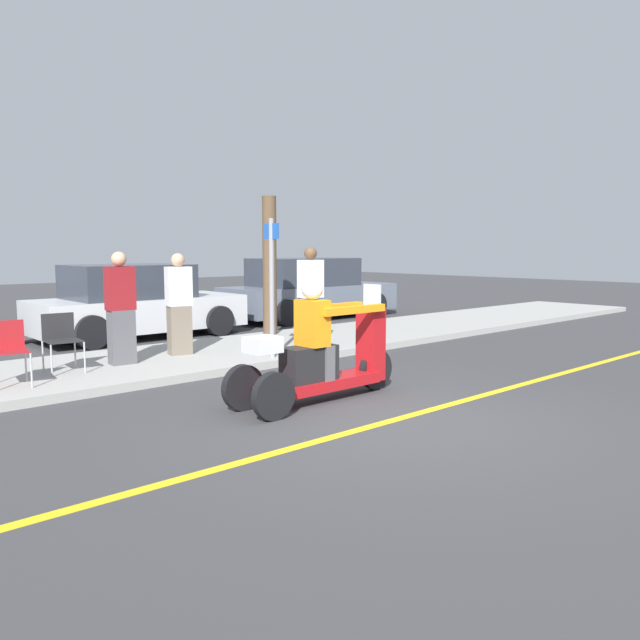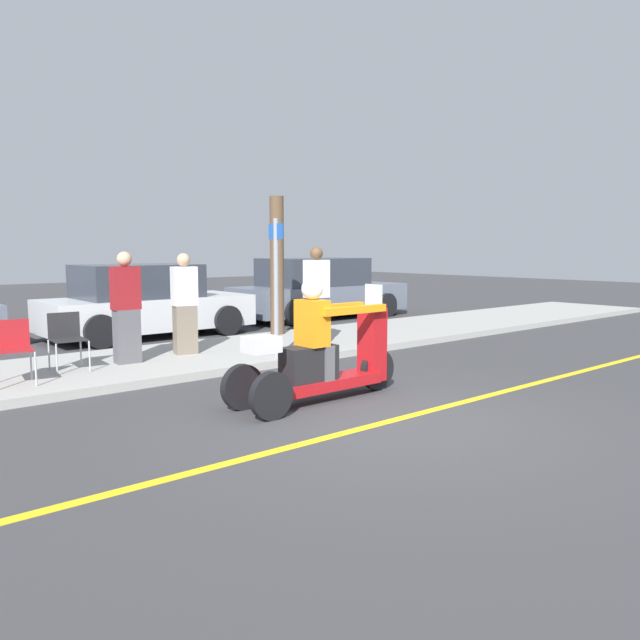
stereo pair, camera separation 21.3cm
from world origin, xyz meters
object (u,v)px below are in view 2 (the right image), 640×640
parked_car_lot_center (318,290)px  street_sign (276,282)px  spectator_by_tree (126,310)px  tree_trunk (277,266)px  spectator_mid_group (185,306)px  motorcycle_trike (321,357)px  folding_chair_curbside (66,335)px  parked_car_lot_far (144,303)px  spectator_far_back (316,298)px  folding_chair_set_back (12,345)px

parked_car_lot_center → street_sign: (-4.79, -4.63, 0.57)m
spectator_by_tree → street_sign: size_ratio=0.77×
tree_trunk → spectator_mid_group: bearing=-160.0°
motorcycle_trike → folding_chair_curbside: 3.87m
spectator_mid_group → parked_car_lot_far: (0.71, 3.09, -0.20)m
tree_trunk → street_sign: tree_trunk is taller
spectator_by_tree → motorcycle_trike: bearing=-73.4°
spectator_mid_group → spectator_far_back: 2.37m
folding_chair_curbside → street_sign: 3.19m
street_sign → tree_trunk: bearing=53.3°
folding_chair_set_back → spectator_far_back: bearing=-0.4°
tree_trunk → street_sign: 2.73m
folding_chair_set_back → parked_car_lot_far: parked_car_lot_far is taller
folding_chair_set_back → parked_car_lot_far: (3.51, 3.71, 0.09)m
folding_chair_set_back → street_sign: size_ratio=0.37×
folding_chair_set_back → spectator_by_tree: bearing=14.4°
parked_car_lot_center → spectator_far_back: bearing=-130.5°
spectator_mid_group → motorcycle_trike: bearing=-91.2°
spectator_far_back → parked_car_lot_far: bearing=112.7°
parked_car_lot_center → folding_chair_curbside: bearing=-155.3°
spectator_mid_group → spectator_by_tree: (-1.08, -0.18, 0.02)m
folding_chair_curbside → parked_car_lot_far: size_ratio=0.19×
spectator_mid_group → parked_car_lot_center: spectator_mid_group is taller
tree_trunk → street_sign: size_ratio=1.26×
spectator_mid_group → spectator_far_back: bearing=-16.1°
parked_car_lot_center → spectator_mid_group: bearing=-149.4°
spectator_far_back → street_sign: size_ratio=0.80×
folding_chair_set_back → folding_chair_curbside: 0.95m
spectator_far_back → folding_chair_curbside: (-4.24, 0.50, -0.34)m
motorcycle_trike → spectator_mid_group: bearing=88.8°
spectator_mid_group → parked_car_lot_far: 3.18m
spectator_far_back → folding_chair_set_back: size_ratio=2.15×
parked_car_lot_center → tree_trunk: bearing=-142.2°
parked_car_lot_far → street_sign: size_ratio=1.92×
folding_chair_set_back → tree_trunk: tree_trunk is taller
spectator_mid_group → spectator_far_back: size_ratio=0.94×
spectator_by_tree → street_sign: bearing=-27.8°
folding_chair_curbside → parked_car_lot_center: (7.70, 3.54, 0.12)m
folding_chair_curbside → parked_car_lot_far: (2.68, 3.25, 0.09)m
motorcycle_trike → spectator_by_tree: (-1.00, 3.36, 0.39)m
folding_chair_curbside → parked_car_lot_center: size_ratio=0.17×
spectator_far_back → folding_chair_curbside: bearing=173.3°
spectator_mid_group → tree_trunk: size_ratio=0.60×
spectator_mid_group → parked_car_lot_far: bearing=77.0°
street_sign → parked_car_lot_far: bearing=93.1°
motorcycle_trike → spectator_far_back: 3.74m
spectator_far_back → tree_trunk: 1.71m
parked_car_lot_far → parked_car_lot_center: parked_car_lot_center is taller
spectator_far_back → street_sign: bearing=-156.0°
spectator_by_tree → folding_chair_set_back: (-1.72, -0.44, -0.31)m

